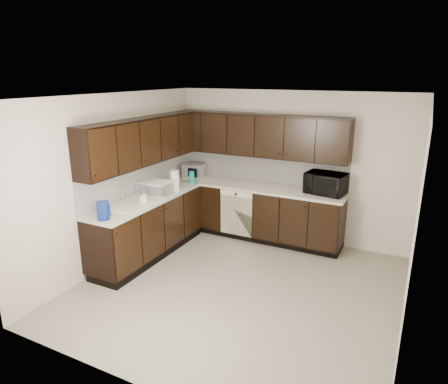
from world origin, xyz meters
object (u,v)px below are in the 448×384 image
(microwave, at_px, (326,183))
(toaster_oven, at_px, (194,170))
(sink, at_px, (134,208))
(blue_pitcher, at_px, (103,211))
(storage_bin, at_px, (155,188))

(microwave, relative_size, toaster_oven, 1.59)
(sink, bearing_deg, blue_pitcher, -84.12)
(toaster_oven, bearing_deg, microwave, -12.95)
(toaster_oven, relative_size, blue_pitcher, 1.57)
(sink, relative_size, microwave, 1.36)
(microwave, bearing_deg, toaster_oven, -171.24)
(microwave, height_order, toaster_oven, microwave)
(blue_pitcher, bearing_deg, toaster_oven, 90.76)
(sink, height_order, microwave, microwave)
(toaster_oven, distance_m, blue_pitcher, 2.43)
(microwave, relative_size, blue_pitcher, 2.51)
(sink, distance_m, toaster_oven, 1.75)
(toaster_oven, relative_size, storage_bin, 0.76)
(storage_bin, bearing_deg, toaster_oven, 90.07)
(microwave, relative_size, storage_bin, 1.21)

